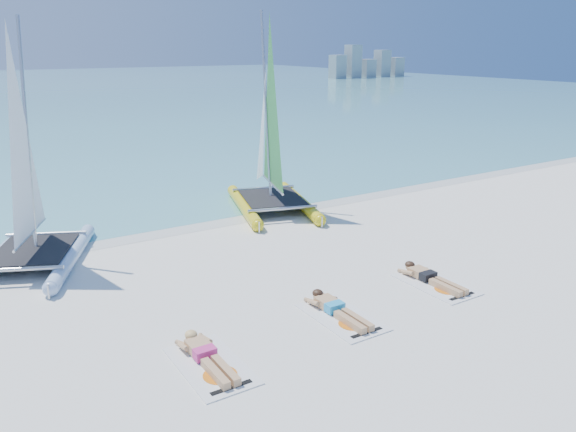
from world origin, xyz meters
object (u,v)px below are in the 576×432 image
at_px(towel_b, 342,317).
at_px(catamaran_yellow, 268,146).
at_px(towel_a, 211,365).
at_px(sunbather_a, 206,354).
at_px(sunbather_c, 429,277).
at_px(catamaran_blue, 26,192).
at_px(towel_c, 435,284).
at_px(sunbather_b, 336,308).

bearing_deg(towel_b, catamaran_yellow, 69.71).
xyz_separation_m(catamaran_yellow, towel_a, (-5.68, -7.81, -1.98)).
relative_size(catamaran_yellow, sunbather_a, 3.66).
bearing_deg(catamaran_yellow, towel_a, -109.11).
relative_size(towel_a, sunbather_c, 1.07).
xyz_separation_m(catamaran_blue, sunbather_a, (1.67, -6.27, -1.65)).
xyz_separation_m(catamaran_blue, towel_b, (4.55, -6.24, -1.76)).
relative_size(towel_c, sunbather_c, 1.07).
height_order(catamaran_blue, sunbather_a, catamaran_blue).
bearing_deg(towel_c, sunbather_a, -178.31).
distance_m(catamaran_yellow, towel_c, 7.71).
distance_m(sunbather_a, sunbather_c, 5.59).
height_order(towel_b, sunbather_c, sunbather_c).
relative_size(towel_b, sunbather_b, 1.07).
bearing_deg(catamaran_yellow, sunbather_a, -109.79).
bearing_deg(catamaran_yellow, towel_b, -93.36).
bearing_deg(catamaran_blue, sunbather_a, -50.59).
bearing_deg(sunbather_b, towel_a, -171.84).
distance_m(catamaran_blue, sunbather_b, 7.75).
height_order(catamaran_yellow, towel_c, catamaran_yellow).
xyz_separation_m(catamaran_blue, towel_a, (1.67, -6.46, -1.76)).
distance_m(towel_a, sunbather_c, 5.61).
relative_size(sunbather_b, sunbather_c, 1.00).
xyz_separation_m(towel_a, towel_c, (5.58, 0.36, 0.00)).
bearing_deg(sunbather_c, sunbather_a, -176.34).
relative_size(catamaran_blue, towel_a, 3.21).
xyz_separation_m(sunbather_a, sunbather_b, (2.88, 0.22, 0.00)).
height_order(sunbather_a, sunbather_c, same).
bearing_deg(sunbather_c, towel_c, -90.00).
relative_size(towel_a, sunbather_a, 1.07).
height_order(towel_b, towel_c, same).
bearing_deg(towel_b, catamaran_blue, 126.06).
bearing_deg(sunbather_c, towel_b, -173.07).
xyz_separation_m(catamaran_yellow, sunbather_c, (-0.10, -7.26, -1.87)).
bearing_deg(sunbather_a, catamaran_yellow, 53.28).
bearing_deg(sunbather_b, towel_c, -1.17).
relative_size(towel_a, sunbather_b, 1.07).
height_order(towel_a, sunbather_c, sunbather_c).
height_order(catamaran_yellow, sunbather_a, catamaran_yellow).
bearing_deg(towel_a, sunbather_b, 8.16).
xyz_separation_m(towel_b, towel_c, (2.70, 0.14, 0.00)).
bearing_deg(towel_b, sunbather_b, 90.00).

